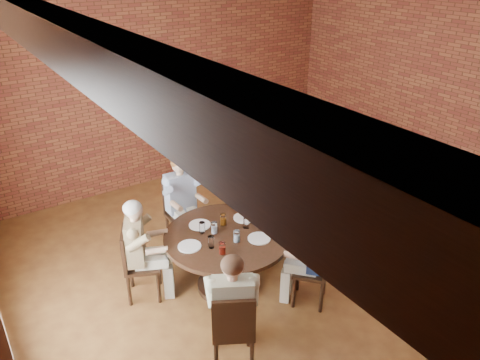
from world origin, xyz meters
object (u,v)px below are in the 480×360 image
diner_e (312,257)px  chair_d (233,328)px  chair_a (274,212)px  smartphone (270,229)px  diner_a (271,204)px  diner_c (141,250)px  chair_b (181,209)px  diner_d (233,310)px  dining_table (227,250)px  chair_c (136,261)px  chair_e (317,268)px  diner_b (183,202)px

diner_e → chair_d: bearing=-27.3°
chair_a → smartphone: bearing=-64.1°
diner_a → diner_c: diner_a is taller
chair_b → chair_d: (-0.61, -2.27, -0.00)m
diner_c → chair_d: size_ratio=1.39×
diner_a → diner_d: 2.05m
diner_c → dining_table: bearing=-90.0°
dining_table → chair_a: size_ratio=1.55×
diner_a → smartphone: 0.75m
smartphone → chair_c: bearing=174.9°
chair_e → diner_e: diner_e is taller
chair_d → smartphone: bearing=-111.7°
diner_c → chair_d: bearing=-143.4°
chair_c → chair_e: size_ratio=1.03×
dining_table → diner_b: (0.01, 1.13, 0.12)m
dining_table → diner_e: bearing=-48.4°
dining_table → chair_c: chair_c is taller
diner_b → diner_e: bearing=-70.5°
chair_a → smartphone: (-0.55, -0.62, 0.24)m
chair_d → diner_d: size_ratio=0.71×
chair_c → chair_d: bearing=-141.2°
dining_table → chair_e: bearing=-48.4°
dining_table → chair_d: (-0.60, -1.06, -0.03)m
chair_c → diner_c: (0.07, -0.03, 0.14)m
chair_e → chair_c: bearing=-78.5°
chair_a → chair_b: bearing=-150.2°
chair_c → diner_c: size_ratio=0.71×
chair_d → diner_a: bearing=-107.3°
chair_d → diner_d: diner_d is taller
diner_e → chair_c: bearing=-78.1°
dining_table → diner_d: (-0.56, -0.99, 0.11)m
chair_b → chair_e: bearing=-70.5°
dining_table → diner_e: 0.99m
dining_table → smartphone: smartphone is taller
dining_table → chair_a: (1.03, 0.43, -0.02)m
chair_b → diner_b: bearing=-90.0°
chair_c → diner_e: diner_e is taller
dining_table → chair_d: 1.22m
chair_c → smartphone: (1.44, -0.65, 0.26)m
dining_table → chair_a: bearing=22.6°
dining_table → chair_b: 1.21m
chair_e → diner_e: 0.15m
diner_d → diner_b: bearing=-75.5°
diner_b → smartphone: diner_b is taller
diner_c → diner_e: diner_c is taller
diner_d → diner_e: diner_d is taller
chair_b → chair_e: 2.12m
chair_b → chair_d: bearing=-104.5°
dining_table → diner_d: bearing=-119.4°
chair_e → chair_a: bearing=-146.5°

